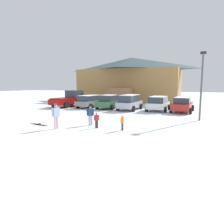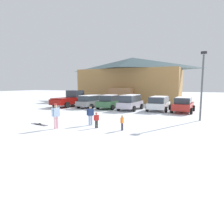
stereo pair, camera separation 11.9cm
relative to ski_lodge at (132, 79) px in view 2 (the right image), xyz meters
The scene contains 14 objects.
ground 28.16m from the ski_lodge, 80.20° to the right, with size 160.00×160.00×0.00m, color silver.
ski_lodge is the anchor object (origin of this frame).
parked_grey_wagon 13.38m from the ski_lodge, 95.62° to the right, with size 2.23×4.34×1.60m.
parked_green_coupe 13.37m from the ski_lodge, 83.79° to the right, with size 2.21×4.23×1.69m.
parked_silver_wagon 14.18m from the ski_lodge, 72.44° to the right, with size 2.20×4.41×1.76m.
parked_white_suv 14.96m from the ski_lodge, 59.83° to the right, with size 2.29×4.08×1.62m.
parked_red_sedan 16.41m from the ski_lodge, 51.87° to the right, with size 2.29×4.58×1.60m.
pickup_truck 13.79m from the ski_lodge, 109.20° to the right, with size 2.79×5.78×2.15m.
skier_adult_in_blue_parka 25.13m from the ski_lodge, 83.27° to the right, with size 0.34×0.60×1.67m.
skier_teen_in_navy_coat 23.45m from the ski_lodge, 79.10° to the right, with size 0.43×0.37×1.41m.
skier_child_in_orange_jacket 24.79m from the ski_lodge, 73.18° to the right, with size 0.16×0.37×0.99m.
skier_child_in_red_jacket 24.34m from the ski_lodge, 77.39° to the right, with size 0.26×0.34×1.05m.
pair_of_skis 24.53m from the ski_lodge, 87.95° to the right, with size 1.65×0.59×0.08m.
lamp_post 21.13m from the ski_lodge, 56.58° to the right, with size 0.44×0.24×5.47m.
Camera 2 is at (6.79, -7.67, 2.87)m, focal length 32.00 mm.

